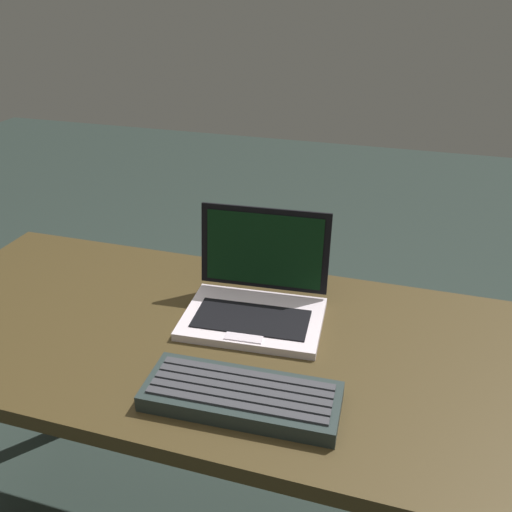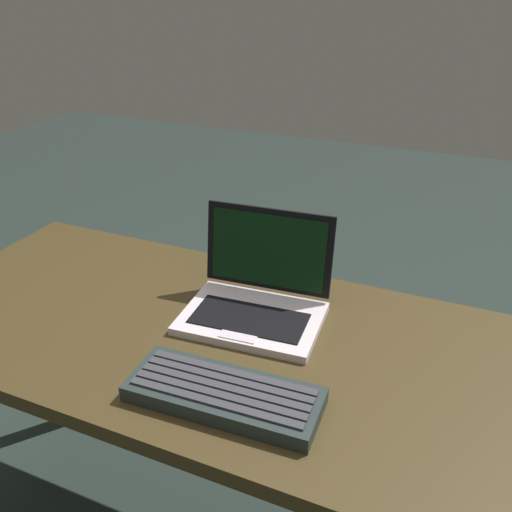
% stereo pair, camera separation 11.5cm
% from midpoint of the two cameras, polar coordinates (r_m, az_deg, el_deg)
% --- Properties ---
extents(desk, '(1.74, 0.64, 0.71)m').
position_cam_midpoint_polar(desk, '(1.18, 5.41, -12.78)').
color(desk, '#3E3118').
rests_on(desk, ground).
extents(laptop_front, '(0.31, 0.26, 0.22)m').
position_cam_midpoint_polar(laptop_front, '(1.20, 2.80, -4.42)').
color(laptop_front, silver).
rests_on(laptop_front, desk).
extents(external_keyboard, '(0.35, 0.15, 0.04)m').
position_cam_midpoint_polar(external_keyboard, '(0.99, 0.02, -14.36)').
color(external_keyboard, '#242F2E').
rests_on(external_keyboard, desk).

